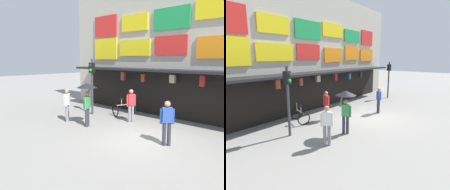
{
  "view_description": "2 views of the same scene",
  "coord_description": "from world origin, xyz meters",
  "views": [
    {
      "loc": [
        5.82,
        -7.62,
        3.2
      ],
      "look_at": [
        -2.84,
        1.19,
        1.37
      ],
      "focal_mm": 39.33,
      "sensor_mm": 36.0,
      "label": 1
    },
    {
      "loc": [
        -9.86,
        -5.33,
        3.56
      ],
      "look_at": [
        -1.55,
        1.28,
        1.45
      ],
      "focal_mm": 30.32,
      "sensor_mm": 36.0,
      "label": 2
    }
  ],
  "objects": [
    {
      "name": "pedestrian_with_umbrella",
      "position": [
        -3.0,
        -0.33,
        1.64
      ],
      "size": [
        0.96,
        0.96,
        2.08
      ],
      "color": "#2D2D38",
      "rests_on": "ground"
    },
    {
      "name": "traffic_light_near",
      "position": [
        -4.79,
        1.54,
        2.14
      ],
      "size": [
        0.33,
        0.35,
        3.2
      ],
      "color": "#38383D",
      "rests_on": "ground"
    },
    {
      "name": "shopfront",
      "position": [
        -0.0,
        4.57,
        3.96
      ],
      "size": [
        18.0,
        2.6,
        8.0
      ],
      "color": "#B2AD9E",
      "rests_on": "ground"
    },
    {
      "name": "traffic_light_far",
      "position": [
        5.98,
        1.56,
        2.14
      ],
      "size": [
        0.32,
        0.35,
        3.2
      ],
      "color": "#38383D",
      "rests_on": "ground"
    },
    {
      "name": "pedestrian_in_white",
      "position": [
        -2.04,
        1.75,
        0.95
      ],
      "size": [
        0.33,
        0.51,
        1.68
      ],
      "color": "gray",
      "rests_on": "ground"
    },
    {
      "name": "bicycle_parked",
      "position": [
        -3.28,
        2.61,
        0.39
      ],
      "size": [
        1.06,
        1.33,
        1.05
      ],
      "color": "black",
      "rests_on": "ground"
    },
    {
      "name": "ground_plane",
      "position": [
        0.0,
        0.0,
        0.0
      ],
      "size": [
        80.0,
        80.0,
        0.0
      ],
      "primitive_type": "plane",
      "color": "gray"
    },
    {
      "name": "pedestrian_in_green",
      "position": [
        -4.45,
        -0.45,
        0.95
      ],
      "size": [
        0.4,
        0.43,
        1.68
      ],
      "color": "gray",
      "rests_on": "ground"
    },
    {
      "name": "pedestrian_in_red",
      "position": [
        1.12,
        0.04,
        0.95
      ],
      "size": [
        0.42,
        0.4,
        1.68
      ],
      "color": "#2D2D38",
      "rests_on": "ground"
    }
  ]
}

